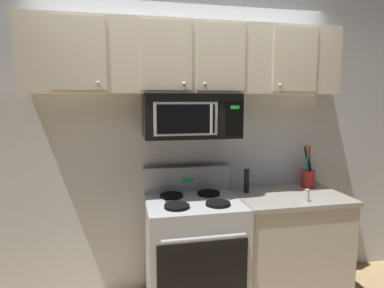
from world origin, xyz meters
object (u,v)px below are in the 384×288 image
object	(u,v)px
utensil_crock_red	(308,176)
stove_range	(194,252)
over_range_microwave	(191,116)
salt_shaker	(307,195)
pepper_mill	(247,181)

from	to	relation	value
utensil_crock_red	stove_range	bearing A→B (deg)	-170.85
stove_range	over_range_microwave	size ratio (longest dim) A/B	1.47
salt_shaker	pepper_mill	world-z (taller)	pepper_mill
stove_range	utensil_crock_red	world-z (taller)	utensil_crock_red
stove_range	pepper_mill	distance (m)	0.74
over_range_microwave	pepper_mill	size ratio (longest dim) A/B	3.66
salt_shaker	stove_range	bearing A→B (deg)	166.92
pepper_mill	over_range_microwave	bearing A→B (deg)	-178.21
utensil_crock_red	pepper_mill	bearing A→B (deg)	-175.57
over_range_microwave	utensil_crock_red	distance (m)	1.25
utensil_crock_red	salt_shaker	xyz separation A→B (m)	(-0.24, -0.38, -0.06)
stove_range	salt_shaker	bearing A→B (deg)	-13.08
stove_range	utensil_crock_red	xyz separation A→B (m)	(1.12, 0.18, 0.54)
stove_range	pepper_mill	world-z (taller)	stove_range
over_range_microwave	utensil_crock_red	bearing A→B (deg)	3.25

